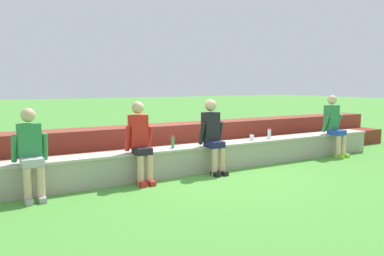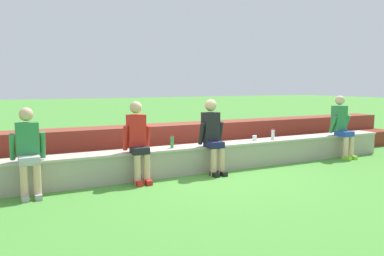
% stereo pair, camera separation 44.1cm
% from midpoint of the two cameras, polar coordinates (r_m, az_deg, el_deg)
% --- Properties ---
extents(ground_plane, '(80.00, 80.00, 0.00)m').
position_cam_midpoint_polar(ground_plane, '(7.30, 0.87, -6.79)').
color(ground_plane, '#4C9338').
extents(stone_seating_wall, '(9.38, 0.50, 0.52)m').
position_cam_midpoint_polar(stone_seating_wall, '(7.44, -0.05, -4.39)').
color(stone_seating_wall, '#A8A08E').
rests_on(stone_seating_wall, ground).
extents(brick_bleachers, '(12.70, 1.37, 0.79)m').
position_cam_midpoint_polar(brick_bleachers, '(8.46, -4.16, -2.67)').
color(brick_bleachers, maroon).
rests_on(brick_bleachers, ground).
extents(person_far_left, '(0.51, 0.56, 1.34)m').
position_cam_midpoint_polar(person_far_left, '(6.14, -25.01, -3.16)').
color(person_far_left, '#DBAD89').
rests_on(person_far_left, ground).
extents(person_left_of_center, '(0.48, 0.54, 1.40)m').
position_cam_midpoint_polar(person_left_of_center, '(6.56, -9.71, -1.79)').
color(person_left_of_center, '#DBAD89').
rests_on(person_left_of_center, ground).
extents(person_center, '(0.49, 0.54, 1.41)m').
position_cam_midpoint_polar(person_center, '(7.16, 1.38, -0.90)').
color(person_center, '#DBAD89').
rests_on(person_center, ground).
extents(person_right_of_center, '(0.51, 0.56, 1.43)m').
position_cam_midpoint_polar(person_right_of_center, '(9.46, 19.35, 0.59)').
color(person_right_of_center, beige).
rests_on(person_right_of_center, ground).
extents(water_bottle_center_gap, '(0.07, 0.07, 0.23)m').
position_cam_midpoint_polar(water_bottle_center_gap, '(8.34, 10.06, -0.87)').
color(water_bottle_center_gap, silver).
rests_on(water_bottle_center_gap, stone_seating_wall).
extents(water_bottle_mid_left, '(0.06, 0.06, 0.24)m').
position_cam_midpoint_polar(water_bottle_mid_left, '(7.03, -4.70, -2.13)').
color(water_bottle_mid_left, green).
rests_on(water_bottle_mid_left, stone_seating_wall).
extents(plastic_cup_left_end, '(0.09, 0.09, 0.11)m').
position_cam_midpoint_polar(plastic_cup_left_end, '(8.08, 7.45, -1.43)').
color(plastic_cup_left_end, white).
rests_on(plastic_cup_left_end, stone_seating_wall).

